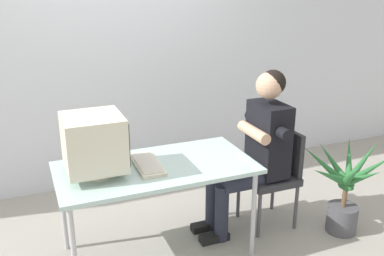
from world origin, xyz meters
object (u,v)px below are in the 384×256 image
at_px(desk, 156,172).
at_px(office_chair, 274,171).
at_px(person_seated, 256,146).
at_px(keyboard, 147,164).
at_px(crt_monitor, 94,143).
at_px(potted_plant, 345,188).

distance_m(desk, office_chair, 1.06).
bearing_deg(person_seated, keyboard, -178.20).
bearing_deg(crt_monitor, person_seated, 1.40).
height_order(office_chair, person_seated, person_seated).
bearing_deg(potted_plant, person_seated, 150.63).
xyz_separation_m(desk, keyboard, (-0.06, 0.02, 0.07)).
bearing_deg(office_chair, keyboard, -178.50).
xyz_separation_m(desk, person_seated, (0.86, 0.05, 0.06)).
relative_size(desk, crt_monitor, 3.37).
height_order(keyboard, person_seated, person_seated).
bearing_deg(desk, crt_monitor, 177.57).
distance_m(desk, crt_monitor, 0.51).
bearing_deg(desk, keyboard, 161.64).
distance_m(keyboard, office_chair, 1.14).
bearing_deg(potted_plant, desk, 168.37).
xyz_separation_m(crt_monitor, keyboard, (0.36, 0.00, -0.22)).
bearing_deg(office_chair, person_seated, -180.00).
distance_m(crt_monitor, office_chair, 1.54).
bearing_deg(keyboard, desk, -18.36).
bearing_deg(office_chair, crt_monitor, -178.78).
bearing_deg(crt_monitor, office_chair, 1.22).
relative_size(keyboard, person_seated, 0.33).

